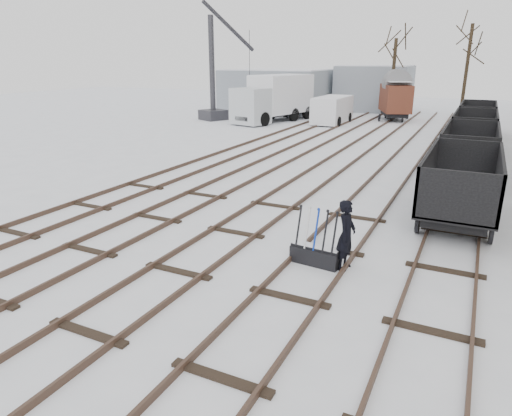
{
  "coord_description": "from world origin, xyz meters",
  "views": [
    {
      "loc": [
        6.31,
        -8.43,
        5.1
      ],
      "look_at": [
        1.08,
        2.22,
        1.2
      ],
      "focal_mm": 32.0,
      "sensor_mm": 36.0,
      "label": 1
    }
  ],
  "objects": [
    {
      "name": "ground",
      "position": [
        0.0,
        0.0,
        0.0
      ],
      "size": [
        120.0,
        120.0,
        0.0
      ],
      "primitive_type": "plane",
      "color": "white",
      "rests_on": "ground"
    },
    {
      "name": "shed_right",
      "position": [
        -4.0,
        40.0,
        2.25
      ],
      "size": [
        7.0,
        6.0,
        4.5
      ],
      "color": "gray",
      "rests_on": "ground"
    },
    {
      "name": "tree_far_right",
      "position": [
        4.48,
        37.95,
        4.01
      ],
      "size": [
        0.3,
        0.3,
        8.01
      ],
      "primitive_type": "cylinder",
      "color": "black",
      "rests_on": "ground"
    },
    {
      "name": "shed_left",
      "position": [
        -13.0,
        36.0,
        2.05
      ],
      "size": [
        10.0,
        8.0,
        4.1
      ],
      "color": "gray",
      "rests_on": "ground"
    },
    {
      "name": "freight_wagon_c",
      "position": [
        6.0,
        20.08,
        0.86
      ],
      "size": [
        2.21,
        5.53,
        2.26
      ],
      "color": "black",
      "rests_on": "ground"
    },
    {
      "name": "panel_van",
      "position": [
        -4.79,
        28.39,
        1.13
      ],
      "size": [
        2.26,
        4.95,
        2.17
      ],
      "rotation": [
        0.0,
        0.0,
        -0.01
      ],
      "color": "silver",
      "rests_on": "ground"
    },
    {
      "name": "box_van_wagon",
      "position": [
        -0.61,
        32.93,
        1.93
      ],
      "size": [
        3.66,
        4.86,
        3.31
      ],
      "rotation": [
        0.0,
        0.0,
        0.36
      ],
      "color": "black",
      "rests_on": "ground"
    },
    {
      "name": "crane",
      "position": [
        -14.85,
        26.43,
        2.54
      ],
      "size": [
        2.52,
        5.73,
        9.64
      ],
      "rotation": [
        0.0,
        0.0,
        -0.4
      ],
      "color": "#2E2E33",
      "rests_on": "ground"
    },
    {
      "name": "freight_wagon_d",
      "position": [
        6.0,
        26.48,
        0.86
      ],
      "size": [
        2.21,
        5.53,
        2.26
      ],
      "color": "black",
      "rests_on": "ground"
    },
    {
      "name": "worker",
      "position": [
        3.67,
        2.08,
        0.9
      ],
      "size": [
        0.47,
        0.68,
        1.81
      ],
      "primitive_type": "imported",
      "rotation": [
        0.0,
        0.0,
        1.52
      ],
      "color": "black",
      "rests_on": "ground"
    },
    {
      "name": "tree_far_left",
      "position": [
        -1.15,
        33.82,
        3.38
      ],
      "size": [
        0.3,
        0.3,
        6.76
      ],
      "primitive_type": "cylinder",
      "color": "black",
      "rests_on": "ground"
    },
    {
      "name": "lorry",
      "position": [
        -9.61,
        27.49,
        1.96
      ],
      "size": [
        4.12,
        8.76,
        3.82
      ],
      "rotation": [
        0.0,
        0.0,
        -0.25
      ],
      "color": "black",
      "rests_on": "ground"
    },
    {
      "name": "tracks",
      "position": [
        -0.0,
        13.67,
        0.07
      ],
      "size": [
        13.9,
        52.0,
        0.16
      ],
      "color": "black",
      "rests_on": "ground"
    },
    {
      "name": "freight_wagon_a",
      "position": [
        6.0,
        7.28,
        0.86
      ],
      "size": [
        2.21,
        5.53,
        2.26
      ],
      "color": "black",
      "rests_on": "ground"
    },
    {
      "name": "ground_frame",
      "position": [
        2.92,
        1.98,
        0.28
      ],
      "size": [
        1.34,
        0.55,
        1.49
      ],
      "rotation": [
        0.0,
        0.0,
        -0.1
      ],
      "color": "black",
      "rests_on": "ground"
    },
    {
      "name": "freight_wagon_b",
      "position": [
        6.0,
        13.68,
        0.86
      ],
      "size": [
        2.21,
        5.53,
        2.26
      ],
      "color": "black",
      "rests_on": "ground"
    }
  ]
}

